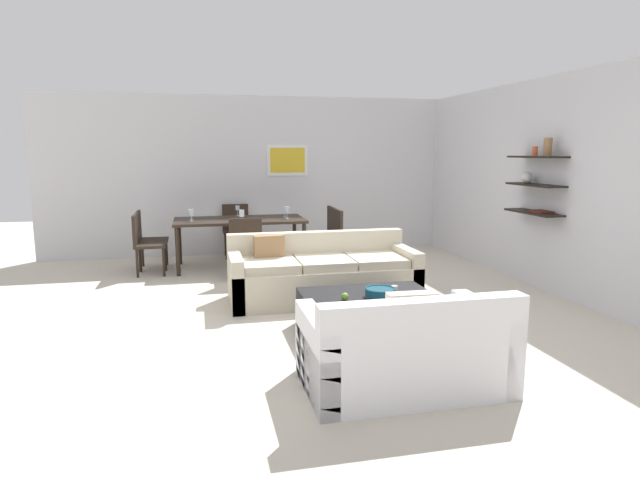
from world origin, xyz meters
The scene contains 22 objects.
ground_plane centered at (0.00, 0.00, 0.00)m, with size 18.00×18.00×0.00m, color beige.
back_wall_unit centered at (0.30, 3.53, 1.35)m, with size 8.40×0.09×2.70m.
right_wall_shelf_unit centered at (3.03, 0.59, 1.35)m, with size 0.34×8.20×2.70m.
sofa_beige centered at (0.12, 0.34, 0.29)m, with size 2.22×0.90×0.78m.
loveseat_white centered at (0.18, -2.19, 0.29)m, with size 1.49×0.90×0.78m.
coffee_table centered at (0.30, -0.95, 0.19)m, with size 1.29×0.93×0.38m.
decorative_bowl centered at (0.38, -1.03, 0.43)m, with size 0.30×0.30×0.09m.
candle_jar centered at (0.55, -0.97, 0.42)m, with size 0.06×0.06×0.09m, color silver.
apple_on_coffee_table centered at (0.02, -1.07, 0.42)m, with size 0.07×0.07×0.07m, color #669E2D.
dining_table centered at (-0.69, 2.39, 0.69)m, with size 1.96×0.96×0.75m.
dining_chair_left_far centered at (-2.08, 2.60, 0.50)m, with size 0.44×0.44×0.88m.
dining_chair_left_near centered at (-2.08, 2.17, 0.50)m, with size 0.44×0.44×0.88m.
dining_chair_right_near centered at (0.69, 2.17, 0.50)m, with size 0.44×0.44×0.88m.
dining_chair_right_far centered at (0.69, 2.60, 0.50)m, with size 0.44×0.44×0.88m.
dining_chair_head centered at (-0.69, 3.27, 0.50)m, with size 0.44×0.44×0.88m.
dining_chair_foot centered at (-0.69, 1.50, 0.50)m, with size 0.44×0.44×0.88m.
wine_glass_right_near centered at (0.02, 2.27, 0.88)m, with size 0.08×0.08×0.18m.
wine_glass_foot centered at (-0.69, 1.97, 0.88)m, with size 0.07×0.07×0.18m.
wine_glass_right_far centered at (0.02, 2.51, 0.86)m, with size 0.06×0.06×0.17m.
wine_glass_head centered at (-0.69, 2.81, 0.87)m, with size 0.07×0.07×0.16m.
wine_glass_left_far centered at (-1.41, 2.51, 0.85)m, with size 0.08×0.08×0.15m.
wine_glass_left_near centered at (-1.41, 2.27, 0.87)m, with size 0.08×0.08×0.18m.
Camera 1 is at (-1.29, -5.78, 1.77)m, focal length 30.01 mm.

